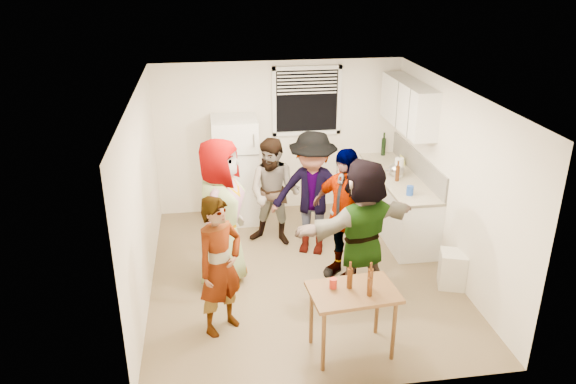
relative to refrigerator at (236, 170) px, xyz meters
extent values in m
cube|color=white|center=(0.00, 0.00, 0.00)|extent=(0.70, 0.70, 1.70)
cube|color=white|center=(2.45, -0.73, -0.42)|extent=(0.60, 2.20, 0.86)
cube|color=beige|center=(2.45, -0.73, 0.03)|extent=(0.64, 2.22, 0.04)
cube|color=#ADA89E|center=(2.74, -0.73, 0.23)|extent=(0.03, 2.20, 0.36)
cube|color=white|center=(2.58, -0.53, 1.10)|extent=(0.34, 1.60, 0.70)
cylinder|color=white|center=(2.43, -0.75, 0.05)|extent=(0.13, 0.13, 0.29)
cylinder|color=black|center=(2.50, 0.23, 0.05)|extent=(0.07, 0.07, 0.29)
cylinder|color=#47230C|center=(2.35, -0.93, 0.05)|extent=(0.06, 0.06, 0.23)
cylinder|color=blue|center=(2.35, -1.48, 0.05)|extent=(0.10, 0.10, 0.13)
cube|color=#EFEA60|center=(2.67, -0.25, 0.12)|extent=(0.02, 0.16, 0.13)
cube|color=silver|center=(2.64, -2.45, -0.60)|extent=(0.42, 0.42, 0.49)
cylinder|color=#47230C|center=(1.15, -3.65, -0.08)|extent=(0.05, 0.05, 0.21)
cylinder|color=#A02314|center=(0.81, -3.45, -0.08)|extent=(0.08, 0.08, 0.11)
imported|color=gray|center=(-0.30, -1.88, -0.85)|extent=(2.19, 1.58, 0.63)
imported|color=#141933|center=(-0.36, -2.92, -0.85)|extent=(1.51, 1.66, 0.40)
imported|color=brown|center=(0.51, -0.90, -0.85)|extent=(1.37, 1.81, 0.62)
imported|color=#47474C|center=(1.00, -1.25, -0.85)|extent=(1.78, 2.13, 0.67)
imported|color=black|center=(1.29, -1.98, -0.85)|extent=(2.09, 1.92, 0.44)
imported|color=#CB7544|center=(1.40, -2.47, -0.85)|extent=(2.22, 2.30, 0.54)
camera|label=1|loc=(-0.41, -8.38, 3.15)|focal=35.00mm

